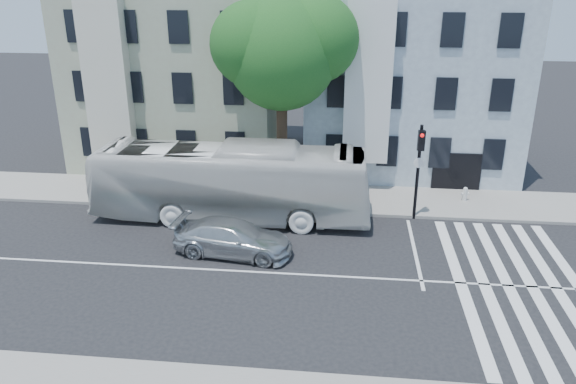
# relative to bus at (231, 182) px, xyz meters

# --- Properties ---
(ground) EXTENTS (120.00, 120.00, 0.00)m
(ground) POSITION_rel_bus_xyz_m (2.09, -5.20, -1.87)
(ground) COLOR black
(ground) RESTS_ON ground
(sidewalk_far) EXTENTS (80.00, 4.00, 0.15)m
(sidewalk_far) POSITION_rel_bus_xyz_m (2.09, 2.80, -1.79)
(sidewalk_far) COLOR gray
(sidewalk_far) RESTS_ON ground
(building_left) EXTENTS (12.00, 10.00, 11.00)m
(building_left) POSITION_rel_bus_xyz_m (-4.91, 9.80, 3.63)
(building_left) COLOR #A6B094
(building_left) RESTS_ON ground
(building_right) EXTENTS (12.00, 10.00, 11.00)m
(building_right) POSITION_rel_bus_xyz_m (9.09, 9.80, 3.63)
(building_right) COLOR #909FAC
(building_right) RESTS_ON ground
(street_tree) EXTENTS (7.30, 5.90, 11.10)m
(street_tree) POSITION_rel_bus_xyz_m (2.15, 3.54, 5.97)
(street_tree) COLOR #2D2116
(street_tree) RESTS_ON ground
(bus) EXTENTS (3.23, 13.41, 3.73)m
(bus) POSITION_rel_bus_xyz_m (0.00, 0.00, 0.00)
(bus) COLOR silver
(bus) RESTS_ON ground
(sedan) EXTENTS (2.71, 5.33, 1.48)m
(sedan) POSITION_rel_bus_xyz_m (0.79, -3.70, -1.12)
(sedan) COLOR silver
(sedan) RESTS_ON ground
(hedge) EXTENTS (8.45, 2.87, 0.70)m
(hedge) POSITION_rel_bus_xyz_m (-2.75, 1.10, -1.37)
(hedge) COLOR #226220
(hedge) RESTS_ON sidewalk_far
(traffic_signal) EXTENTS (0.50, 0.55, 4.72)m
(traffic_signal) POSITION_rel_bus_xyz_m (8.89, 0.74, 1.19)
(traffic_signal) COLOR black
(traffic_signal) RESTS_ON ground
(fire_hydrant) EXTENTS (0.42, 0.24, 0.74)m
(fire_hydrant) POSITION_rel_bus_xyz_m (11.72, 3.13, -1.34)
(fire_hydrant) COLOR silver
(fire_hydrant) RESTS_ON sidewalk_far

